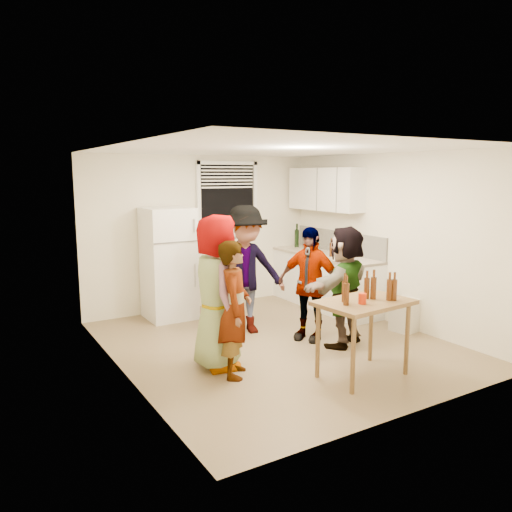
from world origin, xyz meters
TOP-DOWN VIEW (x-y plane):
  - room at (0.00, 0.00)m, footprint 4.00×4.50m
  - window at (0.45, 2.21)m, footprint 1.12×0.10m
  - refrigerator at (-0.75, 1.88)m, footprint 0.70×0.70m
  - counter_lower at (1.70, 1.15)m, footprint 0.60×2.20m
  - countertop at (1.70, 1.15)m, footprint 0.64×2.22m
  - backsplash at (1.99, 1.15)m, footprint 0.03×2.20m
  - upper_cabinets at (1.83, 1.35)m, footprint 0.34×1.60m
  - kettle at (1.65, 1.44)m, footprint 0.33×0.30m
  - paper_towel at (1.68, 0.89)m, footprint 0.12×0.12m
  - wine_bottle at (1.75, 2.03)m, footprint 0.08×0.08m
  - beer_bottle_counter at (1.60, 0.88)m, footprint 0.06×0.06m
  - blue_cup at (1.54, 0.49)m, footprint 0.10×0.10m
  - picture_frame at (1.92, 1.77)m, footprint 0.02×0.18m
  - trash_bin at (1.85, -0.47)m, footprint 0.36×0.36m
  - serving_table at (0.23, -1.35)m, footprint 1.06×0.76m
  - beer_bottle_table at (0.36, -1.35)m, footprint 0.06×0.06m
  - red_cup at (0.11, -1.44)m, footprint 0.08×0.08m
  - guest_grey at (-1.02, -0.30)m, footprint 1.91×1.23m
  - guest_stripe at (-0.96, -0.62)m, footprint 1.56×1.28m
  - guest_back_left at (-0.22, 0.96)m, footprint 1.01×1.69m
  - guest_back_right at (-0.12, 0.63)m, footprint 1.45×1.96m
  - guest_black at (0.47, -0.05)m, footprint 1.76×1.52m
  - guest_orange at (0.74, -0.46)m, footprint 1.94×2.00m

SIDE VIEW (x-z plane):
  - room at x=0.00m, z-range -1.25..1.25m
  - serving_table at x=0.23m, z-range -0.43..0.43m
  - guest_grey at x=-1.02m, z-range -0.28..0.28m
  - guest_stripe at x=-0.96m, z-range -0.18..0.18m
  - guest_back_left at x=-0.22m, z-range -0.30..0.30m
  - guest_back_right at x=-0.12m, z-range -0.33..0.33m
  - guest_black at x=0.47m, z-range -0.19..0.19m
  - guest_orange at x=0.74m, z-range -0.23..0.23m
  - trash_bin at x=1.85m, z-range 0.01..0.49m
  - counter_lower at x=1.70m, z-range 0.00..0.86m
  - refrigerator at x=-0.75m, z-range 0.00..1.70m
  - beer_bottle_table at x=0.36m, z-range 0.73..0.97m
  - red_cup at x=0.11m, z-range 0.79..0.91m
  - countertop at x=1.70m, z-range 0.86..0.90m
  - kettle at x=1.65m, z-range 0.79..1.01m
  - wine_bottle at x=1.75m, z-range 0.74..1.06m
  - beer_bottle_counter at x=1.60m, z-range 0.79..1.01m
  - blue_cup at x=1.54m, z-range 0.83..0.97m
  - paper_towel at x=1.68m, z-range 0.77..1.03m
  - picture_frame at x=1.92m, z-range 0.90..1.05m
  - backsplash at x=1.99m, z-range 0.90..1.26m
  - window at x=0.45m, z-range 1.32..2.38m
  - upper_cabinets at x=1.83m, z-range 1.60..2.30m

